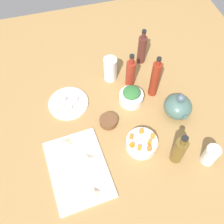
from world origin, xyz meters
TOP-DOWN VIEW (x-y plane):
  - tabletop at (0.00, 0.00)cm, footprint 190.00×190.00cm
  - cutting_board at (22.36, -21.98)cm, footprint 37.20×27.66cm
  - plate_tofu at (-14.24, -19.68)cm, footprint 20.77×20.77cm
  - bowl_greens at (-7.30, 12.40)cm, footprint 12.54×12.54cm
  - bowl_carrots at (19.14, 8.84)cm, footprint 14.56×14.56cm
  - bowl_small_side at (2.64, -2.53)cm, footprint 8.89×8.89cm
  - teapot at (6.05, 32.26)cm, footprint 15.99×13.87cm
  - bottle_0 at (-9.19, 25.06)cm, footprint 4.62×4.62cm
  - bottle_1 at (-33.43, 26.85)cm, footprint 4.77×4.77cm
  - bottle_2 at (29.12, 22.15)cm, footprint 5.49×5.49cm
  - bottle_3 at (-18.99, 15.54)cm, footprint 4.95×4.95cm
  - drinking_glass_0 at (-25.63, 6.23)cm, footprint 7.25×7.25cm
  - drinking_glass_1 at (33.93, 35.65)cm, footprint 6.44×6.44cm
  - carrot_cube_0 at (16.16, 4.62)cm, footprint 2.41×2.41cm
  - carrot_cube_1 at (23.98, 10.55)cm, footprint 1.81×1.81cm
  - carrot_cube_2 at (21.16, 11.70)cm, footprint 2.50×2.50cm
  - carrot_cube_3 at (14.67, 10.02)cm, footprint 2.06×2.06cm
  - carrot_cube_4 at (20.35, 3.59)cm, footprint 2.33×2.33cm
  - carrot_cube_5 at (18.56, 14.13)cm, footprint 2.22×2.22cm
  - carrot_cube_6 at (22.49, 6.34)cm, footprint 2.43×2.43cm
  - chopped_greens_mound at (-7.30, 12.40)cm, footprint 12.90×12.90cm
  - tofu_cube_0 at (-14.20, -15.82)cm, footprint 3.02×3.02cm
  - tofu_cube_1 at (-10.75, -19.25)cm, footprint 2.86×2.86cm
  - tofu_cube_2 at (-15.95, -21.64)cm, footprint 3.11×3.11cm
  - tofu_cube_3 at (-12.20, -23.72)cm, footprint 3.11×3.11cm
  - dumpling_0 at (19.65, -16.64)cm, footprint 6.69×6.65cm
  - dumpling_1 at (35.13, -17.24)cm, footprint 4.57×4.14cm
  - dumpling_2 at (8.87, -25.02)cm, footprint 7.74×7.90cm

SIDE VIEW (x-z plane):
  - tabletop at x=0.00cm, z-range 0.00..3.00cm
  - cutting_board at x=22.36cm, z-range 3.00..4.00cm
  - plate_tofu at x=-14.24cm, z-range 3.00..4.20cm
  - bowl_small_side at x=2.64cm, z-range 3.00..6.47cm
  - dumpling_2 at x=8.87cm, z-range 4.00..6.11cm
  - dumpling_0 at x=19.65cm, z-range 4.00..6.15cm
  - tofu_cube_0 at x=-14.20cm, z-range 4.20..6.40cm
  - tofu_cube_1 at x=-10.75cm, z-range 4.20..6.40cm
  - tofu_cube_2 at x=-15.95cm, z-range 4.20..6.40cm
  - tofu_cube_3 at x=-12.20cm, z-range 4.20..6.40cm
  - dumpling_1 at x=35.13cm, z-range 4.00..6.81cm
  - bowl_carrots at x=19.14cm, z-range 3.00..8.29cm
  - bowl_greens at x=-7.30cm, z-range 3.00..8.48cm
  - drinking_glass_1 at x=33.93cm, z-range 3.00..13.71cm
  - teapot at x=6.05cm, z-range 1.40..15.84cm
  - carrot_cube_0 at x=16.16cm, z-range 8.29..10.09cm
  - carrot_cube_1 at x=23.98cm, z-range 8.29..10.09cm
  - carrot_cube_2 at x=21.16cm, z-range 8.29..10.09cm
  - carrot_cube_3 at x=14.67cm, z-range 8.29..10.09cm
  - carrot_cube_4 at x=20.35cm, z-range 8.29..10.09cm
  - carrot_cube_5 at x=18.56cm, z-range 8.29..10.09cm
  - carrot_cube_6 at x=22.49cm, z-range 8.29..10.09cm
  - drinking_glass_0 at x=-25.63cm, z-range 3.00..17.27cm
  - chopped_greens_mound at x=-7.30cm, z-range 8.48..12.13cm
  - bottle_2 at x=29.12cm, z-range 1.35..21.17cm
  - bottle_3 at x=-18.99cm, z-range 1.08..22.14cm
  - bottle_1 at x=-33.43cm, z-range 1.19..23.37cm
  - bottle_0 at x=-9.19cm, z-range 1.46..27.54cm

